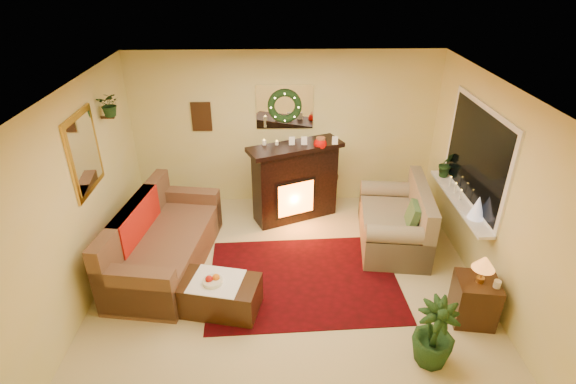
{
  "coord_description": "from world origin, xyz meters",
  "views": [
    {
      "loc": [
        -0.15,
        -4.79,
        3.91
      ],
      "look_at": [
        0.0,
        0.35,
        1.15
      ],
      "focal_mm": 28.0,
      "sensor_mm": 36.0,
      "label": 1
    }
  ],
  "objects_px": {
    "side_table_round": "(324,189)",
    "end_table_square": "(474,301)",
    "loveseat": "(394,218)",
    "sofa": "(166,239)",
    "coffee_table": "(218,295)",
    "fireplace": "(295,187)"
  },
  "relations": [
    {
      "from": "side_table_round",
      "to": "end_table_square",
      "type": "xyz_separation_m",
      "value": [
        1.5,
        -2.76,
        -0.05
      ]
    },
    {
      "from": "loveseat",
      "to": "end_table_square",
      "type": "bearing_deg",
      "value": -63.78
    },
    {
      "from": "sofa",
      "to": "coffee_table",
      "type": "xyz_separation_m",
      "value": [
        0.79,
        -0.91,
        -0.22
      ]
    },
    {
      "from": "loveseat",
      "to": "side_table_round",
      "type": "relative_size",
      "value": 2.7
    },
    {
      "from": "side_table_round",
      "to": "coffee_table",
      "type": "xyz_separation_m",
      "value": [
        -1.55,
        -2.51,
        -0.12
      ]
    },
    {
      "from": "fireplace",
      "to": "loveseat",
      "type": "distance_m",
      "value": 1.64
    },
    {
      "from": "coffee_table",
      "to": "end_table_square",
      "type": "bearing_deg",
      "value": 7.76
    },
    {
      "from": "loveseat",
      "to": "end_table_square",
      "type": "xyz_separation_m",
      "value": [
        0.58,
        -1.66,
        -0.15
      ]
    },
    {
      "from": "fireplace",
      "to": "loveseat",
      "type": "height_order",
      "value": "fireplace"
    },
    {
      "from": "fireplace",
      "to": "coffee_table",
      "type": "height_order",
      "value": "fireplace"
    },
    {
      "from": "sofa",
      "to": "end_table_square",
      "type": "height_order",
      "value": "sofa"
    },
    {
      "from": "loveseat",
      "to": "sofa",
      "type": "bearing_deg",
      "value": -164.42
    },
    {
      "from": "end_table_square",
      "to": "coffee_table",
      "type": "bearing_deg",
      "value": 175.17
    },
    {
      "from": "fireplace",
      "to": "side_table_round",
      "type": "relative_size",
      "value": 2.25
    },
    {
      "from": "end_table_square",
      "to": "side_table_round",
      "type": "bearing_deg",
      "value": 118.46
    },
    {
      "from": "loveseat",
      "to": "end_table_square",
      "type": "height_order",
      "value": "loveseat"
    },
    {
      "from": "sofa",
      "to": "loveseat",
      "type": "bearing_deg",
      "value": 17.07
    },
    {
      "from": "side_table_round",
      "to": "end_table_square",
      "type": "height_order",
      "value": "side_table_round"
    },
    {
      "from": "coffee_table",
      "to": "sofa",
      "type": "bearing_deg",
      "value": 143.77
    },
    {
      "from": "sofa",
      "to": "loveseat",
      "type": "relative_size",
      "value": 1.39
    },
    {
      "from": "fireplace",
      "to": "side_table_round",
      "type": "xyz_separation_m",
      "value": [
        0.52,
        0.32,
        -0.23
      ]
    },
    {
      "from": "end_table_square",
      "to": "coffee_table",
      "type": "relative_size",
      "value": 0.57
    }
  ]
}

